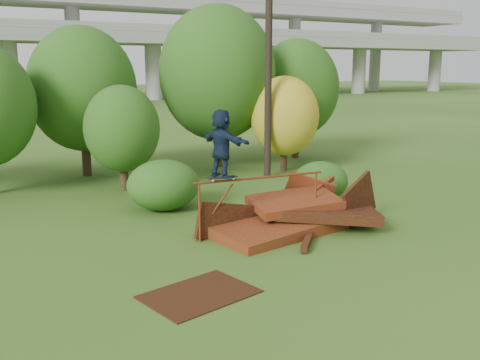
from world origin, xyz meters
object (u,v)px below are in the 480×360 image
skater (222,143)px  utility_pole (269,51)px  scrap_pile (293,216)px  flat_plate (199,294)px

skater → utility_pole: utility_pole is taller
skater → utility_pole: size_ratio=0.18×
scrap_pile → flat_plate: size_ratio=2.70×
scrap_pile → skater: skater is taller
flat_plate → utility_pole: bearing=51.5°
scrap_pile → skater: (-2.14, 0.16, 2.20)m
utility_pole → skater: bearing=-130.2°
skater → flat_plate: skater is taller
scrap_pile → utility_pole: bearing=63.9°
scrap_pile → utility_pole: 8.54m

